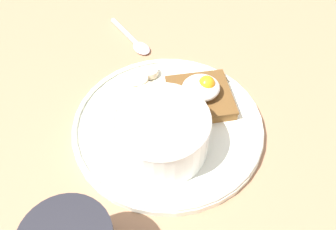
{
  "coord_description": "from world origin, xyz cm",
  "views": [
    {
      "loc": [
        2.41,
        31.65,
        42.87
      ],
      "look_at": [
        0.0,
        0.0,
        5.0
      ],
      "focal_mm": 40.0,
      "sensor_mm": 36.0,
      "label": 1
    }
  ],
  "objects_px": {
    "banana_slice_right": "(131,98)",
    "spoon": "(134,41)",
    "toast_slice": "(200,97)",
    "oatmeal_bowl": "(161,133)",
    "banana_slice_left": "(149,72)",
    "banana_slice_back": "(137,81)",
    "banana_slice_front": "(149,92)",
    "poached_egg": "(202,87)"
  },
  "relations": [
    {
      "from": "banana_slice_right",
      "to": "spoon",
      "type": "relative_size",
      "value": 0.41
    },
    {
      "from": "toast_slice",
      "to": "banana_slice_right",
      "type": "xyz_separation_m",
      "value": [
        0.1,
        -0.01,
        -0.0
      ]
    },
    {
      "from": "toast_slice",
      "to": "banana_slice_right",
      "type": "height_order",
      "value": "same"
    },
    {
      "from": "spoon",
      "to": "oatmeal_bowl",
      "type": "bearing_deg",
      "value": 98.09
    },
    {
      "from": "banana_slice_right",
      "to": "spoon",
      "type": "distance_m",
      "value": 0.14
    },
    {
      "from": "oatmeal_bowl",
      "to": "banana_slice_left",
      "type": "bearing_deg",
      "value": -85.85
    },
    {
      "from": "banana_slice_back",
      "to": "toast_slice",
      "type": "bearing_deg",
      "value": 154.81
    },
    {
      "from": "banana_slice_front",
      "to": "banana_slice_right",
      "type": "height_order",
      "value": "banana_slice_right"
    },
    {
      "from": "oatmeal_bowl",
      "to": "poached_egg",
      "type": "height_order",
      "value": "oatmeal_bowl"
    },
    {
      "from": "banana_slice_back",
      "to": "banana_slice_right",
      "type": "bearing_deg",
      "value": 75.56
    },
    {
      "from": "toast_slice",
      "to": "banana_slice_left",
      "type": "relative_size",
      "value": 2.57
    },
    {
      "from": "toast_slice",
      "to": "spoon",
      "type": "bearing_deg",
      "value": -58.56
    },
    {
      "from": "banana_slice_front",
      "to": "spoon",
      "type": "xyz_separation_m",
      "value": [
        0.02,
        -0.13,
        -0.01
      ]
    },
    {
      "from": "poached_egg",
      "to": "spoon",
      "type": "distance_m",
      "value": 0.18
    },
    {
      "from": "oatmeal_bowl",
      "to": "banana_slice_front",
      "type": "distance_m",
      "value": 0.1
    },
    {
      "from": "banana_slice_back",
      "to": "spoon",
      "type": "height_order",
      "value": "banana_slice_back"
    },
    {
      "from": "poached_egg",
      "to": "banana_slice_back",
      "type": "height_order",
      "value": "poached_egg"
    },
    {
      "from": "banana_slice_front",
      "to": "spoon",
      "type": "height_order",
      "value": "banana_slice_front"
    },
    {
      "from": "oatmeal_bowl",
      "to": "banana_slice_front",
      "type": "height_order",
      "value": "oatmeal_bowl"
    },
    {
      "from": "banana_slice_left",
      "to": "banana_slice_back",
      "type": "relative_size",
      "value": 0.87
    },
    {
      "from": "banana_slice_left",
      "to": "banana_slice_right",
      "type": "height_order",
      "value": "banana_slice_right"
    },
    {
      "from": "banana_slice_back",
      "to": "banana_slice_right",
      "type": "relative_size",
      "value": 0.97
    },
    {
      "from": "oatmeal_bowl",
      "to": "poached_egg",
      "type": "relative_size",
      "value": 2.31
    },
    {
      "from": "toast_slice",
      "to": "banana_slice_back",
      "type": "relative_size",
      "value": 2.23
    },
    {
      "from": "toast_slice",
      "to": "banana_slice_back",
      "type": "xyz_separation_m",
      "value": [
        0.09,
        -0.04,
        -0.0
      ]
    },
    {
      "from": "banana_slice_front",
      "to": "spoon",
      "type": "relative_size",
      "value": 0.38
    },
    {
      "from": "poached_egg",
      "to": "banana_slice_back",
      "type": "xyz_separation_m",
      "value": [
        0.09,
        -0.04,
        -0.02
      ]
    },
    {
      "from": "banana_slice_left",
      "to": "banana_slice_back",
      "type": "height_order",
      "value": "banana_slice_back"
    },
    {
      "from": "banana_slice_front",
      "to": "banana_slice_back",
      "type": "distance_m",
      "value": 0.03
    },
    {
      "from": "toast_slice",
      "to": "spoon",
      "type": "height_order",
      "value": "toast_slice"
    },
    {
      "from": "toast_slice",
      "to": "banana_slice_front",
      "type": "height_order",
      "value": "toast_slice"
    },
    {
      "from": "poached_egg",
      "to": "oatmeal_bowl",
      "type": "bearing_deg",
      "value": 51.02
    },
    {
      "from": "banana_slice_right",
      "to": "spoon",
      "type": "bearing_deg",
      "value": -92.05
    },
    {
      "from": "poached_egg",
      "to": "banana_slice_back",
      "type": "bearing_deg",
      "value": -24.98
    },
    {
      "from": "oatmeal_bowl",
      "to": "spoon",
      "type": "relative_size",
      "value": 1.15
    },
    {
      "from": "toast_slice",
      "to": "banana_slice_left",
      "type": "distance_m",
      "value": 0.09
    },
    {
      "from": "oatmeal_bowl",
      "to": "banana_slice_right",
      "type": "bearing_deg",
      "value": -65.75
    },
    {
      "from": "oatmeal_bowl",
      "to": "spoon",
      "type": "bearing_deg",
      "value": -81.91
    },
    {
      "from": "oatmeal_bowl",
      "to": "banana_slice_right",
      "type": "height_order",
      "value": "oatmeal_bowl"
    },
    {
      "from": "banana_slice_back",
      "to": "spoon",
      "type": "bearing_deg",
      "value": -88.04
    },
    {
      "from": "poached_egg",
      "to": "banana_slice_front",
      "type": "distance_m",
      "value": 0.08
    },
    {
      "from": "toast_slice",
      "to": "spoon",
      "type": "distance_m",
      "value": 0.18
    }
  ]
}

